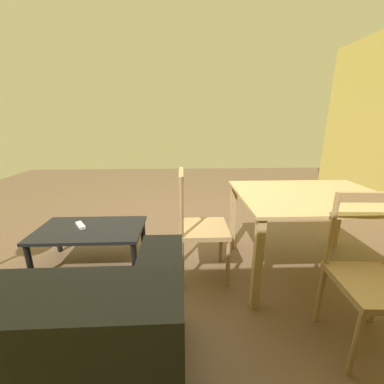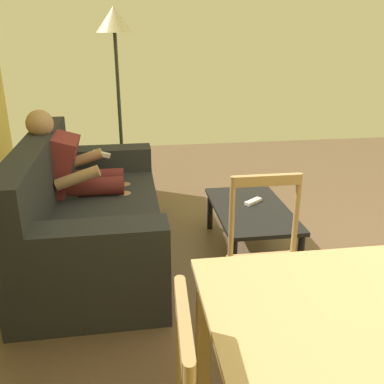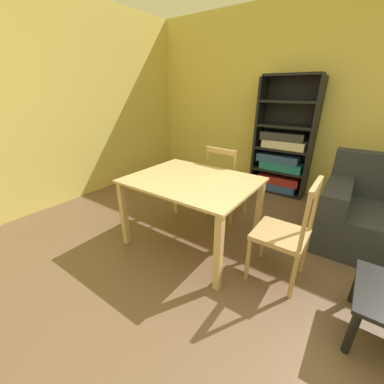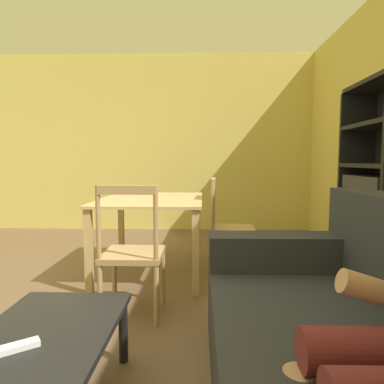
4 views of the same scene
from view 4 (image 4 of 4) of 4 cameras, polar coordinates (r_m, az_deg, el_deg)
name	(u,v)px [view 4 (image 4 of 4)]	position (r m, az deg, el deg)	size (l,w,h in m)	color
ground_plane	(31,324)	(2.75, -25.11, -19.07)	(8.67, 8.67, 0.00)	brown
wall_side	(130,143)	(5.70, -10.28, 7.91)	(0.12, 5.90, 2.78)	#D2BE5D
couch	(365,368)	(1.59, 26.62, -24.51)	(1.97, 1.00, 0.94)	#282B30
coffee_table	(40,348)	(1.71, -23.82, -22.46)	(0.97, 0.57, 0.38)	black
tv_remote	(16,347)	(1.62, -27.07, -21.86)	(0.05, 0.17, 0.02)	white
bookshelf	(378,208)	(3.41, 28.31, -2.38)	(0.85, 0.36, 1.78)	black
dining_table	(152,209)	(3.41, -6.67, -2.81)	(1.25, 0.98, 0.74)	tan
dining_chair_near_wall	(229,228)	(3.41, 6.17, -5.95)	(0.44, 0.44, 0.94)	tan
dining_chair_facing_couch	(132,254)	(2.52, -9.82, -10.00)	(0.42, 0.42, 0.95)	tan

